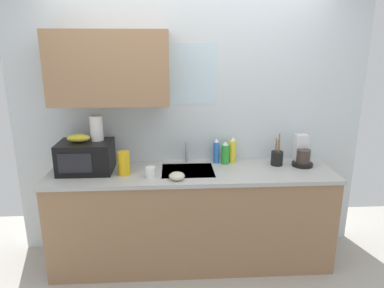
% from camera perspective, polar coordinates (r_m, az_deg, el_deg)
% --- Properties ---
extents(kitchen_wall_assembly, '(3.30, 0.42, 2.50)m').
position_cam_1_polar(kitchen_wall_assembly, '(3.25, -2.71, 4.98)').
color(kitchen_wall_assembly, silver).
rests_on(kitchen_wall_assembly, ground).
extents(counter_unit, '(2.53, 0.63, 0.90)m').
position_cam_1_polar(counter_unit, '(3.26, -0.01, -11.80)').
color(counter_unit, '#9E7551').
rests_on(counter_unit, ground).
extents(sink_faucet, '(0.03, 0.03, 0.21)m').
position_cam_1_polar(sink_faucet, '(3.27, -0.89, -1.35)').
color(sink_faucet, '#B2B5BA').
rests_on(sink_faucet, counter_unit).
extents(microwave, '(0.46, 0.35, 0.27)m').
position_cam_1_polar(microwave, '(3.17, -17.09, -2.04)').
color(microwave, black).
rests_on(microwave, counter_unit).
extents(banana_bunch, '(0.20, 0.11, 0.07)m').
position_cam_1_polar(banana_bunch, '(3.14, -18.21, 0.93)').
color(banana_bunch, gold).
rests_on(banana_bunch, microwave).
extents(paper_towel_roll, '(0.11, 0.11, 0.22)m').
position_cam_1_polar(paper_towel_roll, '(3.13, -15.45, 2.54)').
color(paper_towel_roll, white).
rests_on(paper_towel_roll, microwave).
extents(coffee_maker, '(0.19, 0.21, 0.28)m').
position_cam_1_polar(coffee_maker, '(3.36, 17.67, -1.60)').
color(coffee_maker, black).
rests_on(coffee_maker, counter_unit).
extents(dish_soap_bottle_blue, '(0.06, 0.06, 0.24)m').
position_cam_1_polar(dish_soap_bottle_blue, '(3.27, 4.03, -1.22)').
color(dish_soap_bottle_blue, blue).
rests_on(dish_soap_bottle_blue, counter_unit).
extents(dish_soap_bottle_green, '(0.07, 0.07, 0.22)m').
position_cam_1_polar(dish_soap_bottle_green, '(3.26, 5.49, -1.52)').
color(dish_soap_bottle_green, green).
rests_on(dish_soap_bottle_green, counter_unit).
extents(dish_soap_bottle_yellow, '(0.06, 0.06, 0.25)m').
position_cam_1_polar(dish_soap_bottle_yellow, '(3.29, 6.69, -1.08)').
color(dish_soap_bottle_yellow, yellow).
rests_on(dish_soap_bottle_yellow, counter_unit).
extents(cereal_canister, '(0.10, 0.10, 0.20)m').
position_cam_1_polar(cereal_canister, '(3.02, -11.18, -3.14)').
color(cereal_canister, gold).
rests_on(cereal_canister, counter_unit).
extents(mug_white, '(0.08, 0.08, 0.09)m').
position_cam_1_polar(mug_white, '(2.93, -6.84, -4.67)').
color(mug_white, white).
rests_on(mug_white, counter_unit).
extents(utensil_crock, '(0.11, 0.11, 0.30)m').
position_cam_1_polar(utensil_crock, '(3.31, 13.83, -2.21)').
color(utensil_crock, black).
rests_on(utensil_crock, counter_unit).
extents(small_bowl, '(0.13, 0.13, 0.06)m').
position_cam_1_polar(small_bowl, '(2.88, -2.50, -5.30)').
color(small_bowl, beige).
rests_on(small_bowl, counter_unit).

